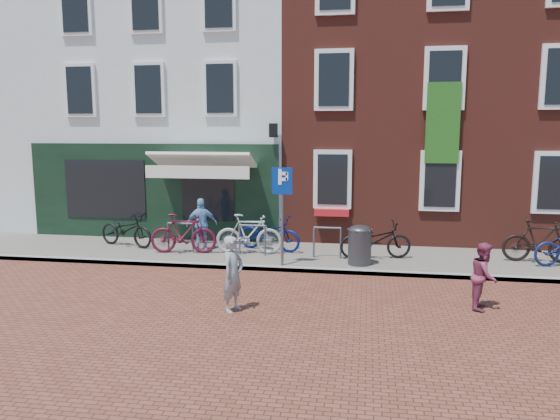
% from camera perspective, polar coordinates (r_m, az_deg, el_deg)
% --- Properties ---
extents(ground, '(80.00, 80.00, 0.00)m').
position_cam_1_polar(ground, '(13.03, 2.42, -6.69)').
color(ground, brown).
extents(sidewalk, '(24.00, 3.00, 0.10)m').
position_cam_1_polar(sidewalk, '(14.40, 7.11, -5.06)').
color(sidewalk, slate).
rests_on(sidewalk, ground).
extents(building_stucco, '(8.00, 8.00, 9.00)m').
position_cam_1_polar(building_stucco, '(20.56, -9.32, 11.49)').
color(building_stucco, silver).
rests_on(building_stucco, ground).
extents(building_brick_mid, '(6.00, 8.00, 10.00)m').
position_cam_1_polar(building_brick_mid, '(19.55, 11.04, 13.06)').
color(building_brick_mid, maroon).
rests_on(building_brick_mid, ground).
extents(filler_left, '(7.00, 8.00, 9.00)m').
position_cam_1_polar(filler_left, '(24.00, -26.84, 10.26)').
color(filler_left, silver).
rests_on(filler_left, ground).
extents(litter_bin, '(0.58, 0.58, 1.06)m').
position_cam_1_polar(litter_bin, '(13.44, 8.49, -3.48)').
color(litter_bin, '#3A3A3D').
rests_on(litter_bin, sidewalk).
extents(parking_sign, '(0.50, 0.08, 2.43)m').
position_cam_1_polar(parking_sign, '(12.99, 0.23, 1.19)').
color(parking_sign, '#4C4C4F').
rests_on(parking_sign, sidewalk).
extents(woman, '(0.51, 0.62, 1.45)m').
position_cam_1_polar(woman, '(10.24, -5.03, -6.81)').
color(woman, gray).
rests_on(woman, ground).
extents(boy, '(0.65, 0.75, 1.30)m').
position_cam_1_polar(boy, '(11.08, 20.91, -6.57)').
color(boy, '#8C3351').
rests_on(boy, ground).
extents(cafe_person, '(0.92, 0.67, 1.45)m').
position_cam_1_polar(cafe_person, '(14.98, -8.34, -1.51)').
color(cafe_person, '#77ADDE').
rests_on(cafe_person, sidewalk).
extents(bicycle_0, '(1.96, 1.18, 0.97)m').
position_cam_1_polar(bicycle_0, '(15.97, -16.07, -2.01)').
color(bicycle_0, black).
rests_on(bicycle_0, sidewalk).
extents(bicycle_1, '(1.84, 0.72, 1.08)m').
position_cam_1_polar(bicycle_1, '(14.72, -10.26, -2.48)').
color(bicycle_1, '#4E0D1F').
rests_on(bicycle_1, sidewalk).
extents(bicycle_2, '(1.96, 1.16, 0.97)m').
position_cam_1_polar(bicycle_2, '(14.84, -1.12, -2.46)').
color(bicycle_2, '#061055').
rests_on(bicycle_2, sidewalk).
extents(bicycle_3, '(1.83, 0.66, 1.08)m').
position_cam_1_polar(bicycle_3, '(14.46, -3.34, -2.55)').
color(bicycle_3, '#B4B4B7').
rests_on(bicycle_3, sidewalk).
extents(bicycle_4, '(1.95, 1.02, 0.97)m').
position_cam_1_polar(bicycle_4, '(14.12, 10.14, -3.17)').
color(bicycle_4, black).
rests_on(bicycle_4, sidewalk).
extents(bicycle_5, '(1.81, 0.58, 1.08)m').
position_cam_1_polar(bicycle_5, '(15.00, 25.94, -3.02)').
color(bicycle_5, black).
rests_on(bicycle_5, sidewalk).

